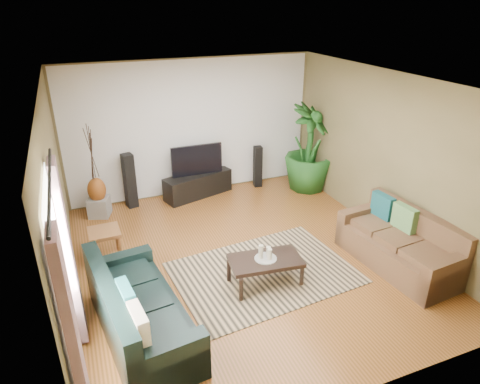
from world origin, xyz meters
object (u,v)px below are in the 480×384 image
sofa_right (399,241)px  pedestal (99,207)px  sofa_left (141,305)px  tv_stand (198,185)px  potted_plant (309,148)px  vase (97,190)px  side_table (106,244)px  television (197,160)px  speaker_left (130,181)px  coffee_table (265,271)px  speaker_right (258,167)px

sofa_right → pedestal: size_ratio=5.18×
sofa_left → tv_stand: (1.76, 3.56, -0.19)m
sofa_left → potted_plant: size_ratio=1.13×
tv_stand → vase: bearing=168.4°
side_table → potted_plant: bearing=15.7°
television → pedestal: size_ratio=2.88×
speaker_left → vase: bearing=-176.2°
sofa_left → pedestal: bearing=-3.9°
speaker_left → coffee_table: bearing=-78.8°
sofa_left → side_table: (-0.22, 1.87, -0.18)m
tv_stand → speaker_right: speaker_right is taller
speaker_left → vase: size_ratio=2.33×
speaker_left → speaker_right: (2.67, 0.00, -0.09)m
coffee_table → television: bearing=97.2°
sofa_right → side_table: 4.44m
coffee_table → pedestal: 3.62m
coffee_table → tv_stand: (-0.02, 3.20, 0.03)m
speaker_right → side_table: (-3.31, -1.69, -0.20)m
sofa_left → pedestal: size_ratio=5.61×
tv_stand → sofa_right: bearing=-76.4°
vase → television: bearing=5.0°
speaker_right → side_table: size_ratio=1.81×
potted_plant → sofa_left: bearing=-142.7°
sofa_left → sofa_right: (3.81, 0.04, 0.00)m
sofa_left → speaker_left: speaker_left is taller
speaker_left → pedestal: size_ratio=2.98×
sofa_right → vase: 5.23m
coffee_table → potted_plant: bearing=57.2°
television → pedestal: 2.05m
sofa_left → coffee_table: (1.78, 0.37, -0.22)m
sofa_right → tv_stand: size_ratio=1.32×
side_table → tv_stand: bearing=40.5°
vase → sofa_left: bearing=-86.7°
speaker_left → side_table: 1.84m
sofa_left → pedestal: 3.41m
tv_stand → side_table: size_ratio=2.88×
sofa_right → potted_plant: potted_plant is taller
speaker_left → speaker_right: bearing=-11.8°
sofa_right → coffee_table: 2.07m
sofa_left → coffee_table: 1.83m
tv_stand → speaker_right: 1.34m
speaker_left → vase: speaker_left is taller
sofa_right → speaker_right: speaker_right is taller
tv_stand → potted_plant: bearing=-29.2°
sofa_right → potted_plant: 3.06m
sofa_left → speaker_left: (0.42, 3.56, 0.11)m
side_table → speaker_left: bearing=69.1°
speaker_right → potted_plant: 1.14m
television → vase: bearing=-175.0°
coffee_table → speaker_right: bearing=74.6°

